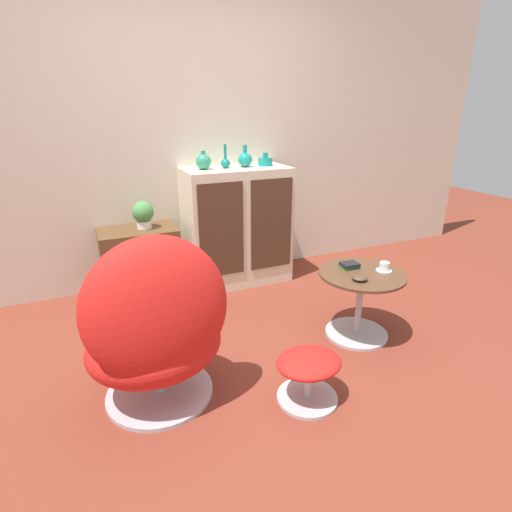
{
  "coord_description": "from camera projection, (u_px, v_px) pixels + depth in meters",
  "views": [
    {
      "loc": [
        -0.87,
        -1.76,
        1.52
      ],
      "look_at": [
        0.17,
        0.6,
        0.55
      ],
      "focal_mm": 28.0,
      "sensor_mm": 36.0,
      "label": 1
    }
  ],
  "objects": [
    {
      "name": "tv_console",
      "position": [
        141.0,
        262.0,
        3.34
      ],
      "size": [
        0.62,
        0.41,
        0.58
      ],
      "color": "brown",
      "rests_on": "ground_plane"
    },
    {
      "name": "bowl",
      "position": [
        360.0,
        278.0,
        2.54
      ],
      "size": [
        0.1,
        0.1,
        0.04
      ],
      "color": "#4C3828",
      "rests_on": "coffee_table"
    },
    {
      "name": "wall_back",
      "position": [
        185.0,
        133.0,
        3.38
      ],
      "size": [
        6.4,
        0.06,
        2.6
      ],
      "color": "beige",
      "rests_on": "ground_plane"
    },
    {
      "name": "ottoman",
      "position": [
        309.0,
        369.0,
        2.14
      ],
      "size": [
        0.36,
        0.33,
        0.28
      ],
      "color": "#B7B7BC",
      "rests_on": "ground_plane"
    },
    {
      "name": "potted_plant",
      "position": [
        143.0,
        214.0,
        3.22
      ],
      "size": [
        0.17,
        0.17,
        0.22
      ],
      "color": "silver",
      "rests_on": "tv_console"
    },
    {
      "name": "sideboard",
      "position": [
        237.0,
        226.0,
        3.56
      ],
      "size": [
        0.9,
        0.48,
        1.03
      ],
      "color": "beige",
      "rests_on": "ground_plane"
    },
    {
      "name": "vase_rightmost",
      "position": [
        265.0,
        161.0,
        3.47
      ],
      "size": [
        0.13,
        0.13,
        0.11
      ],
      "color": "teal",
      "rests_on": "sideboard"
    },
    {
      "name": "vase_leftmost",
      "position": [
        203.0,
        161.0,
        3.25
      ],
      "size": [
        0.13,
        0.13,
        0.15
      ],
      "color": "#2D8E6B",
      "rests_on": "sideboard"
    },
    {
      "name": "vase_inner_left",
      "position": [
        225.0,
        162.0,
        3.33
      ],
      "size": [
        0.08,
        0.08,
        0.19
      ],
      "color": "#147A75",
      "rests_on": "sideboard"
    },
    {
      "name": "ground_plane",
      "position": [
        271.0,
        379.0,
        2.36
      ],
      "size": [
        12.0,
        12.0,
        0.0
      ],
      "primitive_type": "plane",
      "color": "brown"
    },
    {
      "name": "book_stack",
      "position": [
        349.0,
        265.0,
        2.74
      ],
      "size": [
        0.13,
        0.11,
        0.04
      ],
      "color": "#237038",
      "rests_on": "coffee_table"
    },
    {
      "name": "egg_chair",
      "position": [
        156.0,
        329.0,
        2.03
      ],
      "size": [
        0.76,
        0.7,
        0.99
      ],
      "color": "#B7B7BC",
      "rests_on": "ground_plane"
    },
    {
      "name": "vase_inner_right",
      "position": [
        245.0,
        159.0,
        3.39
      ],
      "size": [
        0.12,
        0.12,
        0.18
      ],
      "color": "teal",
      "rests_on": "sideboard"
    },
    {
      "name": "teacup",
      "position": [
        384.0,
        267.0,
        2.69
      ],
      "size": [
        0.11,
        0.11,
        0.06
      ],
      "color": "white",
      "rests_on": "coffee_table"
    },
    {
      "name": "coffee_table",
      "position": [
        360.0,
        298.0,
        2.73
      ],
      "size": [
        0.58,
        0.58,
        0.47
      ],
      "color": "#B7B7BC",
      "rests_on": "ground_plane"
    }
  ]
}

